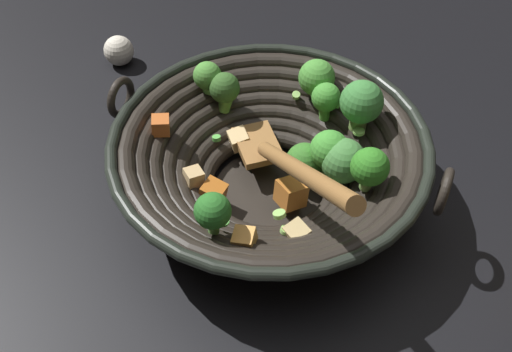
% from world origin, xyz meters
% --- Properties ---
extents(ground_plane, '(4.00, 4.00, 0.00)m').
position_xyz_m(ground_plane, '(0.00, 0.00, 0.00)').
color(ground_plane, black).
extents(wok, '(0.38, 0.41, 0.22)m').
position_xyz_m(wok, '(0.00, -0.00, 0.07)').
color(wok, black).
rests_on(wok, ground).
extents(garlic_bulb, '(0.05, 0.05, 0.05)m').
position_xyz_m(garlic_bulb, '(0.06, 0.36, 0.02)').
color(garlic_bulb, silver).
rests_on(garlic_bulb, ground).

